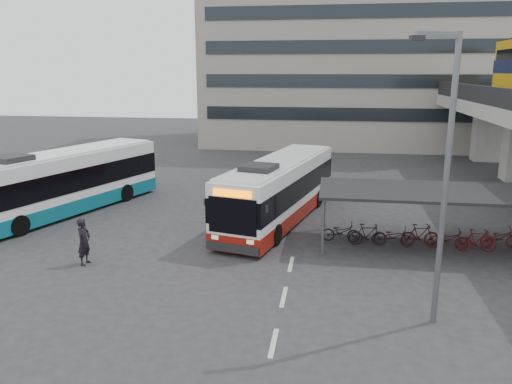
# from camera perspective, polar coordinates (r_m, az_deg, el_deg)

# --- Properties ---
(ground) EXTENTS (120.00, 120.00, 0.00)m
(ground) POSITION_cam_1_polar(r_m,az_deg,el_deg) (20.53, -3.02, -7.85)
(ground) COLOR #28282B
(ground) RESTS_ON ground
(bike_shelter) EXTENTS (10.00, 4.00, 2.54)m
(bike_shelter) POSITION_cam_1_polar(r_m,az_deg,el_deg) (23.02, 19.72, -2.83)
(bike_shelter) COLOR #595B60
(bike_shelter) RESTS_ON ground
(office_block) EXTENTS (30.00, 15.00, 25.00)m
(office_block) POSITION_cam_1_polar(r_m,az_deg,el_deg) (54.94, 11.39, 18.66)
(office_block) COLOR gray
(office_block) RESTS_ON ground
(road_markings) EXTENTS (0.15, 7.60, 0.01)m
(road_markings) POSITION_cam_1_polar(r_m,az_deg,el_deg) (17.46, 3.19, -11.87)
(road_markings) COLOR beige
(road_markings) RESTS_ON ground
(bus_main) EXTENTS (5.14, 11.75, 3.40)m
(bus_main) POSITION_cam_1_polar(r_m,az_deg,el_deg) (25.51, 2.72, 0.19)
(bus_main) COLOR white
(bus_main) RESTS_ON ground
(bus_teal) EXTENTS (6.39, 12.32, 3.58)m
(bus_teal) POSITION_cam_1_polar(r_m,az_deg,el_deg) (28.76, -21.10, 1.01)
(bus_teal) COLOR white
(bus_teal) RESTS_ON ground
(pedestrian) EXTENTS (0.51, 0.73, 1.90)m
(pedestrian) POSITION_cam_1_polar(r_m,az_deg,el_deg) (20.97, -19.07, -5.37)
(pedestrian) COLOR black
(pedestrian) RESTS_ON ground
(lamp_post) EXTENTS (1.45, 0.67, 8.57)m
(lamp_post) POSITION_cam_1_polar(r_m,az_deg,el_deg) (15.17, 20.67, 2.75)
(lamp_post) COLOR #595B60
(lamp_post) RESTS_ON ground
(sign_totem_mid) EXTENTS (0.49, 0.24, 2.27)m
(sign_totem_mid) POSITION_cam_1_polar(r_m,az_deg,el_deg) (27.77, -25.70, -0.91)
(sign_totem_mid) COLOR #A10918
(sign_totem_mid) RESTS_ON ground
(sign_totem_north) EXTENTS (0.52, 0.24, 2.43)m
(sign_totem_north) POSITION_cam_1_polar(r_m,az_deg,el_deg) (31.91, -21.16, 1.43)
(sign_totem_north) COLOR #A10918
(sign_totem_north) RESTS_ON ground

